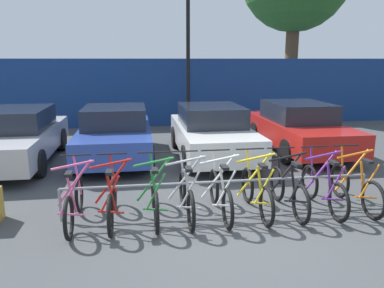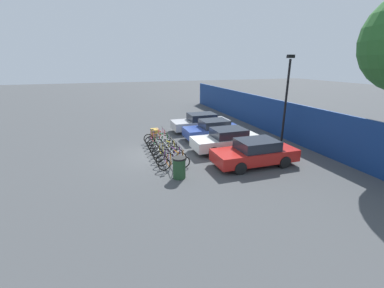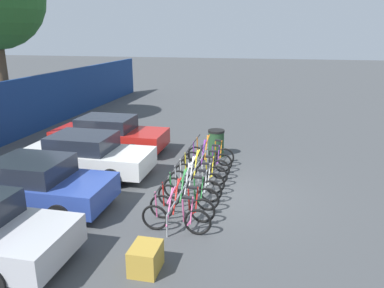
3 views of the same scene
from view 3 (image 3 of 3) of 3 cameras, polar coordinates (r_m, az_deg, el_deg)
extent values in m
plane|color=#424447|center=(11.26, 3.38, -7.45)|extent=(120.00, 120.00, 0.00)
cylinder|color=gray|center=(11.14, -0.03, -4.62)|extent=(5.36, 0.04, 0.04)
cylinder|color=gray|center=(8.91, -3.82, -12.40)|extent=(0.04, 0.04, 0.55)
cylinder|color=gray|center=(13.72, 2.38, -1.71)|extent=(0.04, 0.04, 0.55)
torus|color=black|center=(8.95, 0.87, -11.81)|extent=(0.06, 0.66, 0.66)
torus|color=black|center=(9.19, -5.68, -11.08)|extent=(0.06, 0.66, 0.66)
cylinder|color=#E55993|center=(8.95, -3.47, -9.54)|extent=(0.60, 0.04, 0.76)
cylinder|color=#E55993|center=(8.80, -3.17, -7.76)|extent=(0.68, 0.04, 0.16)
cylinder|color=#E55993|center=(8.89, -1.34, -10.10)|extent=(0.14, 0.04, 0.63)
cylinder|color=#E55993|center=(8.84, -0.07, -10.09)|extent=(0.32, 0.03, 0.58)
cylinder|color=#E55993|center=(9.00, -0.40, -11.82)|extent=(0.40, 0.03, 0.08)
cylinder|color=#E55993|center=(9.02, -5.49, -9.17)|extent=(0.12, 0.04, 0.69)
cylinder|color=black|center=(8.86, -5.29, -7.08)|extent=(0.52, 0.03, 0.03)
cube|color=black|center=(8.73, -0.76, -8.17)|extent=(0.10, 0.22, 0.05)
torus|color=black|center=(9.47, 1.61, -10.12)|extent=(0.06, 0.66, 0.66)
torus|color=black|center=(9.70, -4.58, -9.49)|extent=(0.06, 0.66, 0.66)
cylinder|color=red|center=(9.47, -2.48, -7.98)|extent=(0.60, 0.04, 0.76)
cylinder|color=red|center=(9.33, -2.19, -6.28)|extent=(0.68, 0.04, 0.16)
cylinder|color=red|center=(9.42, -0.48, -8.51)|extent=(0.14, 0.04, 0.63)
cylinder|color=red|center=(9.37, 0.73, -8.48)|extent=(0.32, 0.03, 0.58)
cylinder|color=red|center=(9.51, 0.41, -10.14)|extent=(0.40, 0.03, 0.08)
cylinder|color=red|center=(9.54, -4.39, -7.66)|extent=(0.12, 0.04, 0.69)
cylinder|color=black|center=(9.38, -4.19, -5.65)|extent=(0.52, 0.03, 0.03)
cube|color=black|center=(9.26, 0.08, -6.65)|extent=(0.10, 0.22, 0.05)
torus|color=black|center=(10.08, 2.35, -8.39)|extent=(0.06, 0.66, 0.66)
torus|color=black|center=(10.29, -3.47, -7.85)|extent=(0.06, 0.66, 0.66)
cylinder|color=#288438|center=(10.08, -1.48, -6.39)|extent=(0.60, 0.04, 0.76)
cylinder|color=#288438|center=(9.95, -1.19, -4.78)|extent=(0.68, 0.04, 0.16)
cylinder|color=#288438|center=(10.03, 0.40, -6.87)|extent=(0.14, 0.04, 0.63)
cylinder|color=#288438|center=(9.98, 1.53, -6.84)|extent=(0.32, 0.03, 0.58)
cylinder|color=#288438|center=(10.12, 1.22, -8.42)|extent=(0.40, 0.03, 0.08)
cylinder|color=#288438|center=(10.14, -3.27, -6.10)|extent=(0.12, 0.04, 0.69)
cylinder|color=black|center=(10.00, -3.08, -4.19)|extent=(0.52, 0.03, 0.03)
cube|color=black|center=(9.88, 0.94, -5.11)|extent=(0.10, 0.22, 0.05)
torus|color=black|center=(10.55, 2.86, -7.20)|extent=(0.06, 0.66, 0.66)
torus|color=black|center=(10.76, -2.70, -6.71)|extent=(0.06, 0.66, 0.66)
cylinder|color=#B7B7BC|center=(10.55, -0.79, -5.29)|extent=(0.60, 0.04, 0.76)
cylinder|color=#B7B7BC|center=(10.43, -0.51, -3.74)|extent=(0.68, 0.04, 0.16)
cylinder|color=#B7B7BC|center=(10.51, 1.01, -5.74)|extent=(0.14, 0.04, 0.63)
cylinder|color=#B7B7BC|center=(10.46, 2.08, -5.70)|extent=(0.32, 0.03, 0.58)
cylinder|color=#B7B7BC|center=(10.59, 1.78, -7.23)|extent=(0.40, 0.03, 0.08)
cylinder|color=#B7B7BC|center=(10.62, -2.51, -5.02)|extent=(0.12, 0.04, 0.69)
cylinder|color=black|center=(10.48, -2.31, -3.19)|extent=(0.52, 0.03, 0.03)
cube|color=black|center=(10.37, 1.52, -4.05)|extent=(0.10, 0.22, 0.05)
torus|color=black|center=(11.08, 3.36, -6.01)|extent=(0.06, 0.66, 0.66)
torus|color=black|center=(11.27, -1.94, -5.57)|extent=(0.06, 0.66, 0.66)
cylinder|color=silver|center=(11.08, -0.10, -4.20)|extent=(0.60, 0.04, 0.76)
cylinder|color=silver|center=(10.96, 0.16, -2.71)|extent=(0.68, 0.04, 0.16)
cylinder|color=silver|center=(11.04, 1.60, -4.62)|extent=(0.14, 0.04, 0.63)
cylinder|color=silver|center=(10.99, 2.63, -4.58)|extent=(0.32, 0.03, 0.58)
cylinder|color=silver|center=(11.12, 2.34, -6.05)|extent=(0.40, 0.03, 0.08)
cylinder|color=silver|center=(11.14, -1.74, -3.95)|extent=(0.12, 0.04, 0.69)
cylinder|color=black|center=(11.01, -1.55, -2.19)|extent=(0.52, 0.03, 0.03)
cube|color=black|center=(10.90, 2.10, -2.99)|extent=(0.10, 0.22, 0.05)
torus|color=black|center=(11.66, 3.86, -4.83)|extent=(0.06, 0.66, 0.66)
torus|color=black|center=(11.84, -1.18, -4.44)|extent=(0.06, 0.66, 0.66)
cylinder|color=yellow|center=(11.66, 0.57, -3.11)|extent=(0.60, 0.04, 0.76)
cylinder|color=yellow|center=(11.55, 0.83, -1.69)|extent=(0.68, 0.04, 0.16)
cylinder|color=yellow|center=(11.62, 2.19, -3.51)|extent=(0.14, 0.04, 0.63)
cylinder|color=yellow|center=(11.58, 3.17, -3.47)|extent=(0.32, 0.03, 0.58)
cylinder|color=yellow|center=(11.70, 2.89, -4.87)|extent=(0.40, 0.03, 0.08)
cylinder|color=yellow|center=(11.72, -0.99, -2.89)|extent=(0.12, 0.04, 0.69)
cylinder|color=black|center=(11.59, -0.80, -1.20)|extent=(0.52, 0.03, 0.03)
cube|color=black|center=(11.49, 2.67, -1.95)|extent=(0.10, 0.22, 0.05)
torus|color=black|center=(12.19, 4.27, -3.86)|extent=(0.06, 0.66, 0.66)
torus|color=black|center=(12.37, -0.56, -3.50)|extent=(0.06, 0.66, 0.66)
cylinder|color=black|center=(12.19, 1.12, -2.22)|extent=(0.60, 0.04, 0.76)
cylinder|color=black|center=(12.08, 1.38, -0.85)|extent=(0.68, 0.04, 0.16)
cylinder|color=black|center=(12.15, 2.68, -2.59)|extent=(0.14, 0.04, 0.63)
cylinder|color=black|center=(12.12, 3.61, -2.55)|extent=(0.32, 0.03, 0.58)
cylinder|color=black|center=(12.23, 3.34, -3.90)|extent=(0.40, 0.03, 0.08)
cylinder|color=black|center=(12.25, -0.37, -2.00)|extent=(0.12, 0.04, 0.69)
cylinder|color=black|center=(12.13, -0.18, -0.38)|extent=(0.52, 0.03, 0.03)
cube|color=black|center=(12.03, 3.13, -1.10)|extent=(0.10, 0.22, 0.05)
torus|color=black|center=(12.79, 4.69, -2.86)|extent=(0.06, 0.66, 0.66)
torus|color=black|center=(12.96, 0.08, -2.54)|extent=(0.06, 0.66, 0.66)
cylinder|color=#752D99|center=(12.79, 1.69, -1.30)|extent=(0.60, 0.04, 0.76)
cylinder|color=#752D99|center=(12.69, 1.94, 0.01)|extent=(0.68, 0.04, 0.16)
cylinder|color=#752D99|center=(12.76, 3.17, -1.66)|extent=(0.14, 0.04, 0.63)
cylinder|color=#752D99|center=(12.72, 4.06, -1.61)|extent=(0.32, 0.03, 0.58)
cylinder|color=#752D99|center=(12.83, 3.80, -2.91)|extent=(0.40, 0.03, 0.08)
cylinder|color=#752D99|center=(12.85, 0.27, -1.10)|extent=(0.12, 0.04, 0.69)
cylinder|color=black|center=(12.73, 0.45, 0.45)|extent=(0.52, 0.03, 0.03)
cube|color=black|center=(12.64, 3.61, -0.22)|extent=(0.10, 0.22, 0.05)
torus|color=black|center=(13.37, 5.05, -2.00)|extent=(0.06, 0.66, 0.66)
torus|color=black|center=(13.53, 0.64, -1.71)|extent=(0.06, 0.66, 0.66)
cylinder|color=orange|center=(13.37, 2.18, -0.51)|extent=(0.60, 0.04, 0.76)
cylinder|color=orange|center=(13.27, 2.42, 0.75)|extent=(0.68, 0.04, 0.16)
cylinder|color=orange|center=(13.33, 3.60, -0.85)|extent=(0.14, 0.04, 0.63)
cylinder|color=orange|center=(13.30, 4.45, -0.80)|extent=(0.32, 0.03, 0.58)
cylinder|color=orange|center=(13.40, 4.20, -2.05)|extent=(0.40, 0.03, 0.08)
cylinder|color=orange|center=(13.42, 0.82, -0.32)|extent=(0.12, 0.04, 0.69)
cylinder|color=black|center=(13.31, 1.00, 1.17)|extent=(0.52, 0.03, 0.03)
cube|color=black|center=(13.22, 4.02, 0.53)|extent=(0.10, 0.22, 0.05)
cylinder|color=black|center=(9.14, -21.19, -12.47)|extent=(0.20, 0.64, 0.64)
cube|color=#2D479E|center=(10.95, -22.55, -6.28)|extent=(1.80, 4.05, 0.62)
cube|color=#1E232D|center=(10.81, -23.33, -3.43)|extent=(1.58, 1.86, 0.52)
cylinder|color=black|center=(12.34, -24.71, -5.22)|extent=(0.20, 0.64, 0.64)
cylinder|color=black|center=(9.79, -19.47, -10.28)|extent=(0.20, 0.64, 0.64)
cylinder|color=black|center=(11.12, -14.91, -6.54)|extent=(0.20, 0.64, 0.64)
cube|color=silver|center=(12.91, -15.73, -2.17)|extent=(1.80, 4.31, 0.62)
cube|color=#1E232D|center=(12.79, -16.35, 0.29)|extent=(1.58, 1.98, 0.52)
cylinder|color=black|center=(12.94, -22.31, -3.93)|extent=(0.20, 0.64, 0.64)
cylinder|color=black|center=(14.29, -18.51, -1.64)|extent=(0.20, 0.64, 0.64)
cylinder|color=black|center=(11.74, -12.14, -5.09)|extent=(0.20, 0.64, 0.64)
cylinder|color=black|center=(13.21, -9.12, -2.44)|extent=(0.20, 0.64, 0.64)
cube|color=red|center=(15.30, -12.35, 1.00)|extent=(1.80, 4.46, 0.62)
cube|color=#1E232D|center=(15.20, -12.87, 3.09)|extent=(1.58, 2.05, 0.52)
cylinder|color=black|center=(15.23, -18.06, -0.48)|extent=(0.20, 0.64, 0.64)
cylinder|color=black|center=(16.66, -15.15, 1.21)|extent=(0.20, 0.64, 0.64)
cylinder|color=black|center=(14.12, -8.93, -1.16)|extent=(0.20, 0.64, 0.64)
cylinder|color=black|center=(15.65, -6.69, 0.70)|extent=(0.20, 0.64, 0.64)
cylinder|color=#234728|center=(14.39, 3.69, -0.01)|extent=(0.60, 0.60, 0.95)
cylinder|color=black|center=(14.25, 3.72, 1.98)|extent=(0.63, 0.63, 0.08)
cube|color=#B28C33|center=(7.84, -7.07, -16.90)|extent=(0.70, 0.56, 0.55)
cylinder|color=brown|center=(20.50, -26.87, 8.17)|extent=(0.58, 0.58, 4.38)
camera|label=1|loc=(9.73, 34.81, 1.88)|focal=35.00mm
camera|label=2|loc=(24.47, 15.30, 17.72)|focal=24.00mm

